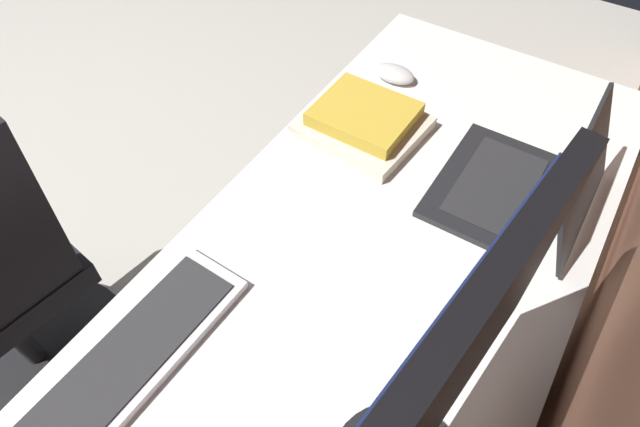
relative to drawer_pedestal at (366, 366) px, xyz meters
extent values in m
cube|color=white|center=(0.08, -0.03, 0.37)|extent=(1.80, 0.70, 0.03)
cylinder|color=silver|center=(-0.76, -0.32, 0.00)|extent=(0.05, 0.05, 0.70)
cylinder|color=silver|center=(-0.76, 0.26, 0.00)|extent=(0.05, 0.05, 0.70)
cube|color=white|center=(0.00, 0.00, 0.00)|extent=(0.40, 0.50, 0.69)
cube|color=silver|center=(0.00, -0.25, 0.00)|extent=(0.37, 0.01, 0.61)
cube|color=black|center=(0.28, 0.18, 0.67)|extent=(0.56, 0.09, 0.34)
cube|color=#19234C|center=(0.28, 0.16, 0.67)|extent=(0.51, 0.07, 0.30)
cube|color=black|center=(-0.32, 0.10, 0.39)|extent=(0.31, 0.22, 0.01)
cube|color=#262628|center=(-0.32, 0.10, 0.40)|extent=(0.25, 0.14, 0.00)
cube|color=black|center=(-0.32, 0.24, 0.50)|extent=(0.31, 0.07, 0.21)
cube|color=black|center=(-0.32, 0.24, 0.50)|extent=(0.28, 0.06, 0.17)
cube|color=silver|center=(0.35, -0.27, 0.39)|extent=(0.42, 0.15, 0.02)
cube|color=#2D2D30|center=(0.35, -0.27, 0.40)|extent=(0.38, 0.12, 0.00)
ellipsoid|color=silver|center=(-0.54, -0.25, 0.40)|extent=(0.06, 0.10, 0.03)
cube|color=beige|center=(-0.33, -0.22, 0.40)|extent=(0.25, 0.27, 0.03)
cube|color=gold|center=(-0.33, -0.22, 0.43)|extent=(0.18, 0.21, 0.03)
cylinder|color=black|center=(0.37, -0.89, -0.10)|extent=(0.05, 0.05, 0.37)
cylinder|color=black|center=(0.37, -0.89, -0.31)|extent=(0.56, 0.56, 0.03)
camera|label=1|loc=(0.51, 0.19, 1.22)|focal=30.54mm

